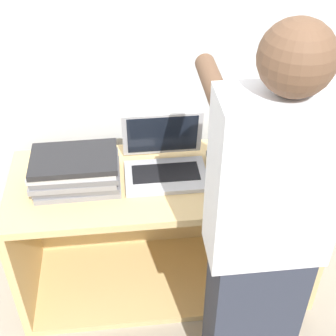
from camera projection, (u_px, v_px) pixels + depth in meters
The scene contains 7 objects.
ground_plane at pixel (172, 323), 2.30m from camera, with size 12.00×12.00×0.00m, color #9E9384.
wall_back at pixel (156, 36), 2.09m from camera, with size 8.00×0.05×2.40m.
cart at pixel (165, 222), 2.36m from camera, with size 1.41×0.56×0.70m.
laptop_open at pixel (165, 162), 2.10m from camera, with size 0.36×0.29×0.25m.
laptop_stack_left at pixel (75, 170), 2.01m from camera, with size 0.38×0.25×0.15m.
laptop_stack_right at pixel (252, 163), 2.10m from camera, with size 0.38×0.26×0.10m.
person at pixel (263, 243), 1.64m from camera, with size 0.40×0.53×1.61m.
Camera 1 is at (-0.17, -1.34, 2.01)m, focal length 50.00 mm.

